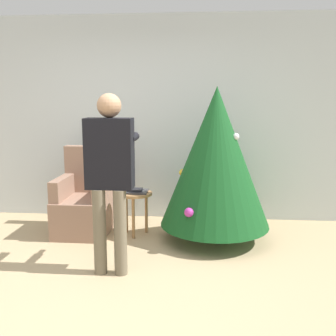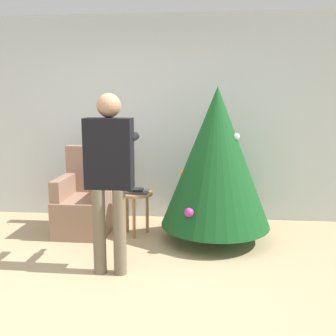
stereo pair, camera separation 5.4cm
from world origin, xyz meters
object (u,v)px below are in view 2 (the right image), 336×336
object	(u,v)px
person_standing	(109,167)
armchair	(86,203)
side_stool	(136,199)
christmas_tree	(216,157)

from	to	relation	value
person_standing	armchair	bearing A→B (deg)	117.97
armchair	side_stool	xyz separation A→B (m)	(0.64, -0.07, 0.08)
christmas_tree	person_standing	world-z (taller)	christmas_tree
person_standing	side_stool	size ratio (longest dim) A/B	3.21
christmas_tree	person_standing	size ratio (longest dim) A/B	1.05
christmas_tree	side_stool	bearing A→B (deg)	173.86
christmas_tree	armchair	size ratio (longest dim) A/B	1.70
armchair	side_stool	world-z (taller)	armchair
christmas_tree	person_standing	distance (m)	1.36
christmas_tree	person_standing	bearing A→B (deg)	-136.82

